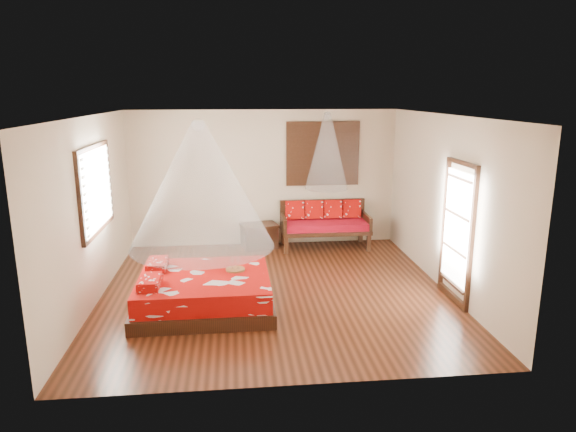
# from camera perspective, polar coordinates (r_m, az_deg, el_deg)

# --- Properties ---
(room) EXTENTS (5.54, 5.54, 2.84)m
(room) POSITION_cam_1_polar(r_m,az_deg,el_deg) (7.97, -1.51, 1.00)
(room) COLOR #32170B
(room) RESTS_ON ground
(bed) EXTENTS (2.01, 1.82, 0.63)m
(bed) POSITION_cam_1_polar(r_m,az_deg,el_deg) (7.83, -9.35, -8.24)
(bed) COLOR black
(bed) RESTS_ON floor
(daybed) EXTENTS (1.80, 0.80, 0.95)m
(daybed) POSITION_cam_1_polar(r_m,az_deg,el_deg) (10.63, 4.07, -0.69)
(daybed) COLOR black
(daybed) RESTS_ON floor
(storage_chest) EXTENTS (0.83, 0.68, 0.50)m
(storage_chest) POSITION_cam_1_polar(r_m,az_deg,el_deg) (10.62, -3.21, -2.19)
(storage_chest) COLOR black
(storage_chest) RESTS_ON floor
(shutter_panel) EXTENTS (1.52, 0.06, 1.32)m
(shutter_panel) POSITION_cam_1_polar(r_m,az_deg,el_deg) (10.71, 3.89, 6.93)
(shutter_panel) COLOR black
(shutter_panel) RESTS_ON wall_back
(window_left) EXTENTS (0.10, 1.74, 1.34)m
(window_left) POSITION_cam_1_polar(r_m,az_deg,el_deg) (8.36, -20.52, 2.82)
(window_left) COLOR black
(window_left) RESTS_ON wall_left
(glazed_door) EXTENTS (0.08, 1.02, 2.16)m
(glazed_door) POSITION_cam_1_polar(r_m,az_deg,el_deg) (8.16, 18.25, -1.79)
(glazed_door) COLOR black
(glazed_door) RESTS_ON floor
(wine_tray) EXTENTS (0.29, 0.29, 0.23)m
(wine_tray) POSITION_cam_1_polar(r_m,az_deg,el_deg) (7.86, -5.88, -5.59)
(wine_tray) COLOR brown
(wine_tray) RESTS_ON bed
(mosquito_net_main) EXTENTS (2.09, 2.09, 1.80)m
(mosquito_net_main) POSITION_cam_1_polar(r_m,az_deg,el_deg) (7.39, -9.69, 3.36)
(mosquito_net_main) COLOR silver
(mosquito_net_main) RESTS_ON ceiling
(mosquito_net_daybed) EXTENTS (0.86, 0.86, 1.50)m
(mosquito_net_daybed) POSITION_cam_1_polar(r_m,az_deg,el_deg) (10.24, 4.34, 7.18)
(mosquito_net_daybed) COLOR silver
(mosquito_net_daybed) RESTS_ON ceiling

